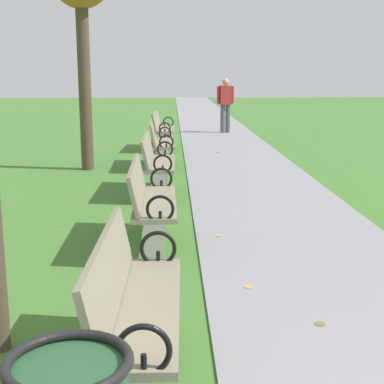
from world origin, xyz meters
name	(u,v)px	position (x,y,z in m)	size (l,w,h in m)	color
paved_walkway	(213,128)	(1.10, 18.00, 0.01)	(2.21, 44.00, 0.02)	gray
park_bench_2	(134,305)	(-0.50, 2.57, 0.49)	(0.50, 1.61, 0.90)	gray
park_bench_3	(150,202)	(-0.50, 5.28, 0.49)	(0.49, 1.60, 0.90)	gray
park_bench_4	(157,163)	(-0.50, 7.89, 0.49)	(0.49, 1.60, 0.90)	gray
park_bench_5	(160,143)	(-0.50, 10.33, 0.49)	(0.52, 1.61, 0.90)	gray
park_bench_6	(162,129)	(-0.50, 12.93, 0.49)	(0.55, 1.62, 0.90)	gray
pedestrian_walking	(225,102)	(1.36, 16.50, 0.93)	(0.53, 0.26, 1.62)	#4C4C56
scattered_leaves	(173,196)	(-0.25, 7.65, 0.01)	(4.31, 17.50, 0.02)	gold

